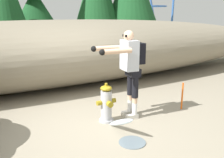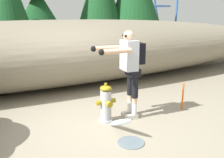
% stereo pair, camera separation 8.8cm
% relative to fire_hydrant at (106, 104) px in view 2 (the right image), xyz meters
% --- Properties ---
extents(ground_plane, '(56.00, 56.00, 0.04)m').
position_rel_fire_hydrant_xyz_m(ground_plane, '(-0.06, 0.00, -0.38)').
color(ground_plane, gray).
extents(dirt_embankment, '(17.97, 3.20, 1.87)m').
position_rel_fire_hydrant_xyz_m(dirt_embankment, '(-0.06, 3.06, 0.58)').
color(dirt_embankment, gray).
rests_on(dirt_embankment, ground_plane).
extents(fire_hydrant, '(0.39, 0.34, 0.77)m').
position_rel_fire_hydrant_xyz_m(fire_hydrant, '(0.00, 0.00, 0.00)').
color(fire_hydrant, '#B2B2B7').
rests_on(fire_hydrant, ground_plane).
extents(hydrant_water_jet, '(0.44, 1.04, 0.50)m').
position_rel_fire_hydrant_xyz_m(hydrant_water_jet, '(-0.00, -0.63, -0.20)').
color(hydrant_water_jet, silver).
rests_on(hydrant_water_jet, ground_plane).
extents(utility_worker, '(1.00, 0.58, 1.74)m').
position_rel_fire_hydrant_xyz_m(utility_worker, '(0.49, -0.03, 0.75)').
color(utility_worker, beige).
rests_on(utility_worker, ground_plane).
extents(pine_tree_right, '(2.51, 2.51, 4.61)m').
position_rel_fire_hydrant_xyz_m(pine_tree_right, '(0.52, 8.69, 2.15)').
color(pine_tree_right, '#47331E').
rests_on(pine_tree_right, ground_plane).
extents(survey_stake, '(0.04, 0.04, 0.60)m').
position_rel_fire_hydrant_xyz_m(survey_stake, '(1.75, -0.20, -0.06)').
color(survey_stake, '#E55914').
rests_on(survey_stake, ground_plane).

